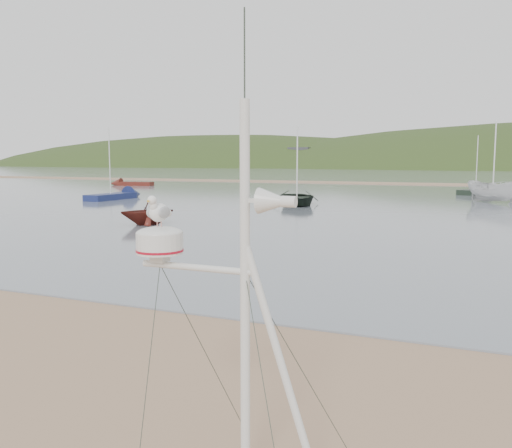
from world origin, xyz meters
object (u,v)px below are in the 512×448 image
at_px(mast_rig, 238,381).
at_px(sailboat_blue_near, 123,195).
at_px(dinghy_red_far, 126,184).
at_px(boat_red, 147,198).
at_px(boat_dark, 297,169).
at_px(boat_white, 494,172).
at_px(sailboat_dark_mid, 483,191).

relative_size(mast_rig, sailboat_blue_near, 0.74).
distance_m(mast_rig, dinghy_red_far, 66.62).
bearing_deg(mast_rig, boat_red, 126.60).
height_order(boat_dark, sailboat_blue_near, sailboat_blue_near).
height_order(boat_dark, boat_red, boat_dark).
bearing_deg(boat_dark, boat_red, -127.95).
bearing_deg(boat_red, boat_white, 95.80).
distance_m(boat_red, dinghy_red_far, 43.57).
bearing_deg(sailboat_dark_mid, sailboat_blue_near, -146.61).
xyz_separation_m(boat_dark, sailboat_blue_near, (-15.99, 0.63, -2.35)).
relative_size(mast_rig, dinghy_red_far, 0.80).
height_order(boat_red, boat_white, boat_white).
height_order(boat_dark, sailboat_dark_mid, sailboat_dark_mid).
bearing_deg(sailboat_blue_near, dinghy_red_far, 126.06).
bearing_deg(dinghy_red_far, boat_white, -14.96).
height_order(sailboat_dark_mid, dinghy_red_far, sailboat_dark_mid).
xyz_separation_m(sailboat_dark_mid, dinghy_red_far, (-42.50, 0.35, -0.01)).
bearing_deg(mast_rig, boat_dark, 107.76).
bearing_deg(dinghy_red_far, mast_rig, -52.52).
relative_size(sailboat_dark_mid, dinghy_red_far, 1.02).
bearing_deg(sailboat_blue_near, boat_white, 14.56).
relative_size(boat_dark, sailboat_dark_mid, 0.85).
height_order(mast_rig, sailboat_blue_near, sailboat_blue_near).
relative_size(boat_white, sailboat_blue_near, 0.72).
relative_size(mast_rig, boat_dark, 0.92).
bearing_deg(dinghy_red_far, sailboat_blue_near, -53.94).
xyz_separation_m(dinghy_red_far, sailboat_blue_near, (13.95, -19.16, 0.01)).
relative_size(mast_rig, boat_red, 1.78).
height_order(boat_white, sailboat_blue_near, sailboat_blue_near).
relative_size(dinghy_red_far, sailboat_blue_near, 0.92).
bearing_deg(dinghy_red_far, boat_dark, -33.47).
bearing_deg(boat_white, dinghy_red_far, 116.67).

